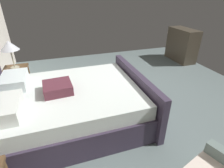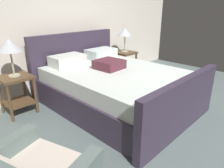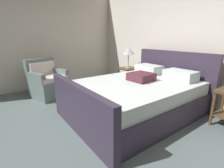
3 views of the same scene
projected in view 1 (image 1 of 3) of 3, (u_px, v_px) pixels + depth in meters
ground_plane at (137, 100)px, 3.55m from camera, size 6.04×5.23×0.02m
bed at (68, 105)px, 2.78m from camera, size 1.82×2.34×1.12m
nightstand_right at (18, 77)px, 3.55m from camera, size 0.44×0.44×0.60m
table_lamp_right at (9, 46)px, 3.25m from camera, size 0.33×0.33×0.54m
dresser at (182, 45)px, 5.34m from camera, size 0.98×0.46×0.96m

